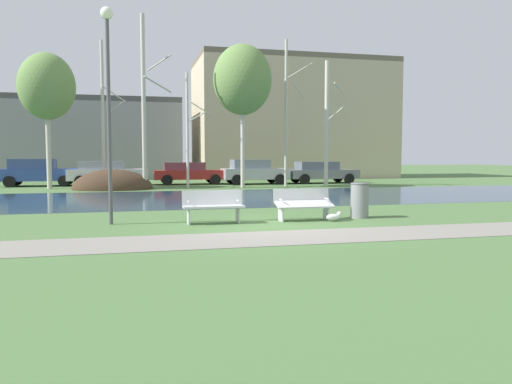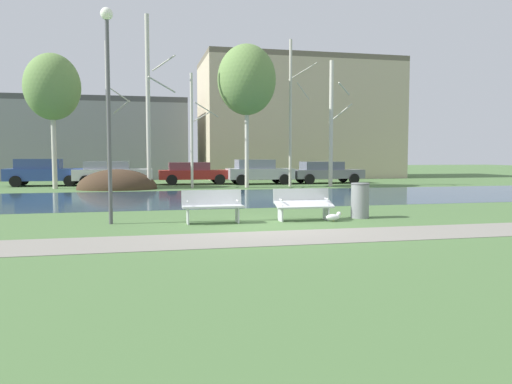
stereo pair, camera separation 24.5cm
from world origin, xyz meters
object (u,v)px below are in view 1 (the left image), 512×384
object	(u,v)px
streetlamp	(108,81)
parked_suv_fifth_grey	(320,172)
bench_right	(303,203)
seagull	(334,217)
parked_sedan_second_white	(107,173)
parked_hatch_third_red	(188,172)
parked_van_nearest_blue	(38,172)
bench_left	(213,205)
parked_wagon_fourth_silver	(254,171)
trash_bin	(360,200)

from	to	relation	value
streetlamp	parked_suv_fifth_grey	size ratio (longest dim) A/B	1.24
bench_right	seagull	bearing A→B (deg)	-31.25
parked_sedan_second_white	parked_hatch_third_red	size ratio (longest dim) A/B	1.04
parked_hatch_third_red	parked_van_nearest_blue	bearing A→B (deg)	178.11
bench_left	parked_wagon_fourth_silver	distance (m)	17.90
parked_wagon_fourth_silver	trash_bin	bearing A→B (deg)	-93.25
trash_bin	streetlamp	world-z (taller)	streetlamp
bench_left	parked_hatch_third_red	size ratio (longest dim) A/B	0.37
streetlamp	parked_hatch_third_red	xyz separation A→B (m)	(3.89, 17.41, -2.95)
trash_bin	parked_van_nearest_blue	distance (m)	21.40
bench_left	seagull	world-z (taller)	bench_left
trash_bin	streetlamp	distance (m)	7.57
streetlamp	parked_wagon_fourth_silver	world-z (taller)	streetlamp
parked_van_nearest_blue	parked_suv_fifth_grey	bearing A→B (deg)	-3.47
parked_suv_fifth_grey	streetlamp	bearing A→B (deg)	-126.26
seagull	parked_wagon_fourth_silver	world-z (taller)	parked_wagon_fourth_silver
bench_left	seagull	bearing A→B (deg)	-7.74
bench_left	parked_van_nearest_blue	world-z (taller)	parked_van_nearest_blue
parked_sedan_second_white	parked_wagon_fourth_silver	xyz separation A→B (m)	(8.76, -0.69, 0.03)
parked_wagon_fourth_silver	parked_suv_fifth_grey	size ratio (longest dim) A/B	0.90
bench_right	streetlamp	world-z (taller)	streetlamp
bench_right	parked_sedan_second_white	world-z (taller)	parked_sedan_second_white
bench_left	parked_van_nearest_blue	xyz separation A→B (m)	(-7.37, 18.12, 0.35)
bench_right	parked_sedan_second_white	distance (m)	18.80
parked_van_nearest_blue	parked_suv_fifth_grey	distance (m)	17.01
parked_sedan_second_white	parked_suv_fifth_grey	bearing A→B (deg)	-3.12
parked_van_nearest_blue	parked_sedan_second_white	world-z (taller)	parked_van_nearest_blue
bench_left	parked_hatch_third_red	distance (m)	17.88
bench_right	parked_suv_fifth_grey	distance (m)	18.51
parked_van_nearest_blue	parked_sedan_second_white	xyz separation A→B (m)	(3.83, -0.31, -0.06)
seagull	parked_van_nearest_blue	bearing A→B (deg)	119.73
parked_sedan_second_white	parked_wagon_fourth_silver	world-z (taller)	parked_wagon_fourth_silver
parked_suv_fifth_grey	bench_left	bearing A→B (deg)	-119.35
parked_sedan_second_white	parked_hatch_third_red	world-z (taller)	parked_sedan_second_white
streetlamp	parked_wagon_fourth_silver	xyz separation A→B (m)	(7.84, 16.69, -2.88)
bench_left	streetlamp	bearing A→B (deg)	170.69
bench_right	parked_van_nearest_blue	xyz separation A→B (m)	(-9.88, 18.12, 0.35)
bench_left	streetlamp	distance (m)	4.16
parked_sedan_second_white	parked_van_nearest_blue	bearing A→B (deg)	175.30
seagull	parked_wagon_fourth_silver	xyz separation A→B (m)	(1.99, 17.55, 0.66)
parked_sedan_second_white	parked_suv_fifth_grey	xyz separation A→B (m)	(13.15, -0.72, -0.03)
bench_right	seagull	distance (m)	0.91
parked_van_nearest_blue	parked_suv_fifth_grey	size ratio (longest dim) A/B	0.97
trash_bin	parked_suv_fifth_grey	distance (m)	17.76
bench_left	parked_wagon_fourth_silver	xyz separation A→B (m)	(5.22, 17.11, 0.32)
trash_bin	streetlamp	xyz separation A→B (m)	(-6.87, 0.27, 3.16)
bench_right	parked_hatch_third_red	distance (m)	17.88
bench_right	parked_wagon_fourth_silver	size ratio (longest dim) A/B	0.40
trash_bin	parked_wagon_fourth_silver	distance (m)	16.98
bench_right	parked_hatch_third_red	size ratio (longest dim) A/B	0.37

